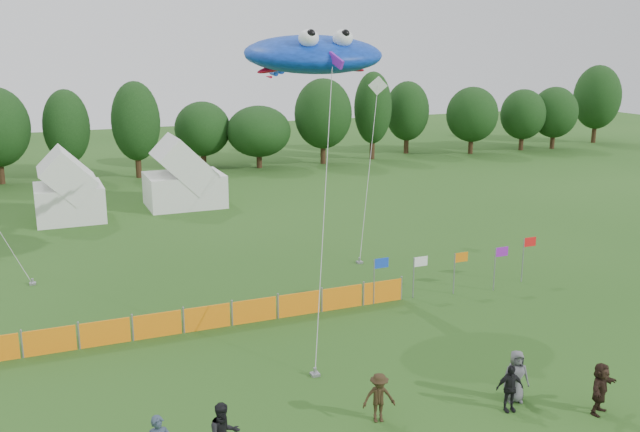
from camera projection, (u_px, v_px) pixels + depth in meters
name	position (u px, v px, depth m)	size (l,w,h in m)	color
ground	(395.00, 424.00, 21.87)	(160.00, 160.00, 0.00)	#234C16
treeline	(165.00, 126.00, 61.72)	(104.57, 8.78, 8.36)	#382314
tent_left	(68.00, 191.00, 46.16)	(4.28, 4.28, 3.77)	white
tent_right	(184.00, 179.00, 50.11)	(5.34, 4.27, 3.77)	white
barrier_fence	(207.00, 318.00, 28.87)	(17.90, 0.06, 1.00)	orange
flag_row	(457.00, 264.00, 32.84)	(8.73, 0.64, 2.20)	gray
spectator_c	(379.00, 398.00, 21.82)	(1.03, 0.59, 1.59)	#2E2112
spectator_d	(510.00, 388.00, 22.46)	(0.91, 0.38, 1.55)	black
spectator_e	(516.00, 376.00, 23.04)	(0.86, 0.56, 1.75)	#525258
spectator_f	(600.00, 388.00, 22.29)	(1.57, 0.50, 1.69)	black
stingray_kite	(311.00, 55.00, 30.86)	(6.47, 15.96, 11.95)	blue
small_kite_white	(373.00, 133.00, 41.39)	(5.04, 6.97, 9.35)	white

